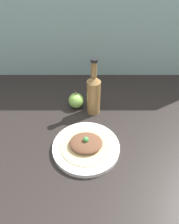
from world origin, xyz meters
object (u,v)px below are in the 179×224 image
object	(u,v)px
apple	(76,100)
plate	(86,147)
plated_food	(85,144)
cider_bottle	(93,93)

from	to	relation	value
apple	plate	bearing A→B (deg)	-79.21
plated_food	apple	bearing A→B (deg)	100.79
plate	plated_food	size ratio (longest dim) A/B	1.33
cider_bottle	apple	world-z (taller)	cider_bottle
apple	cider_bottle	bearing A→B (deg)	-23.78
plate	plated_food	xyz separation A→B (cm)	(0.00, 0.00, 2.09)
cider_bottle	apple	distance (cm)	11.52
plate	cider_bottle	distance (cm)	24.99
plate	apple	distance (cm)	27.13
plate	cider_bottle	size ratio (longest dim) A/B	0.97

